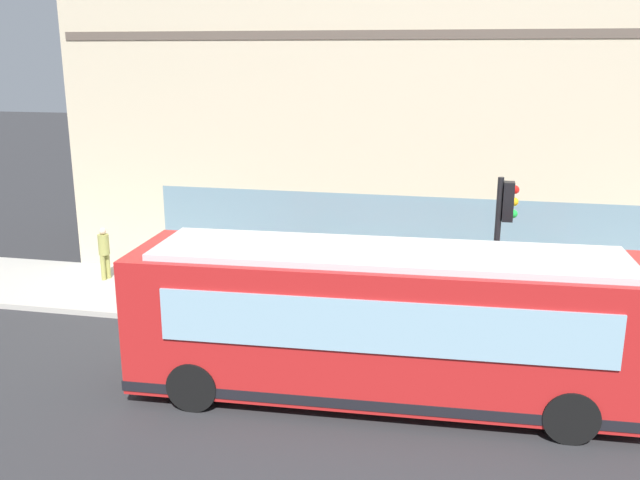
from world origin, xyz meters
TOP-DOWN VIEW (x-y plane):
  - ground at (0.00, 0.00)m, footprint 120.00×120.00m
  - sidewalk_curb at (4.55, 0.00)m, footprint 3.90×40.00m
  - building_corner at (9.78, 0.00)m, footprint 6.61×20.05m
  - city_bus_nearside at (-0.13, -0.62)m, footprint 2.99×10.14m
  - traffic_light_near_corner at (3.09, -2.92)m, footprint 0.32×0.49m
  - fire_hydrant at (4.85, -2.14)m, footprint 0.35×0.35m
  - pedestrian_walking_along_curb at (3.65, -5.37)m, footprint 0.32×0.32m
  - pedestrian_near_hydrant at (4.46, 3.89)m, footprint 0.32×0.32m
  - pedestrian_near_building_entrance at (5.15, 8.39)m, footprint 0.32×0.32m
  - newspaper_vending_box at (5.53, 2.71)m, footprint 0.44×0.43m

SIDE VIEW (x-z plane):
  - ground at x=0.00m, z-range 0.00..0.00m
  - sidewalk_curb at x=4.55m, z-range 0.00..0.15m
  - fire_hydrant at x=4.85m, z-range 0.14..0.88m
  - newspaper_vending_box at x=5.53m, z-range 0.15..1.05m
  - pedestrian_near_building_entrance at x=5.15m, z-range 0.26..1.85m
  - pedestrian_near_hydrant at x=4.46m, z-range 0.26..1.85m
  - pedestrian_walking_along_curb at x=3.65m, z-range 0.27..1.89m
  - city_bus_nearside at x=-0.13m, z-range 0.02..3.09m
  - traffic_light_near_corner at x=3.09m, z-range 0.91..4.77m
  - building_corner at x=9.78m, z-range -0.01..13.06m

